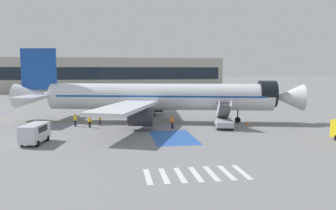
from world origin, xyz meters
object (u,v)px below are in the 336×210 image
boarding_stairs_forward (224,120)px  traffic_cone_0 (247,123)px  fuel_tanker (102,97)px  service_van_0 (35,132)px  ground_crew_2 (75,119)px  airliner (156,97)px  ground_crew_1 (90,121)px  terminal_building (108,75)px  ground_crew_3 (100,119)px  ground_crew_0 (172,121)px

boarding_stairs_forward → traffic_cone_0: bearing=35.5°
fuel_tanker → service_van_0: size_ratio=2.28×
service_van_0 → ground_crew_2: 10.66m
airliner → ground_crew_2: airliner is taller
ground_crew_1 → ground_crew_2: bearing=-55.2°
terminal_building → ground_crew_1: bearing=-90.6°
boarding_stairs_forward → ground_crew_2: (-19.86, 4.15, 0.03)m
fuel_tanker → ground_crew_1: (-0.51, -27.18, -0.94)m
fuel_tanker → ground_crew_3: 25.73m
ground_crew_0 → airliner: bearing=-39.5°
boarding_stairs_forward → fuel_tanker: 34.77m
airliner → ground_crew_2: (-11.43, -2.45, -2.70)m
ground_crew_2 → traffic_cone_0: size_ratio=3.03×
service_van_0 → ground_crew_0: size_ratio=2.49×
boarding_stairs_forward → terminal_building: 79.28m
boarding_stairs_forward → ground_crew_0: (-6.95, 0.29, 0.05)m
ground_crew_0 → ground_crew_1: bearing=23.5°
terminal_building → ground_crew_2: bearing=-92.2°
boarding_stairs_forward → terminal_building: bearing=115.6°
fuel_tanker → ground_crew_2: bearing=-14.7°
airliner → ground_crew_3: (-8.12, -2.16, -2.77)m
ground_crew_1 → ground_crew_3: (1.29, 1.48, 0.00)m
airliner → service_van_0: 19.30m
airliner → ground_crew_1: airliner is taller
boarding_stairs_forward → ground_crew_2: 20.29m
ground_crew_2 → terminal_building: bearing=-100.9°
boarding_stairs_forward → ground_crew_1: (-17.83, 2.96, -0.05)m
airliner → traffic_cone_0: 13.86m
fuel_tanker → ground_crew_1: size_ratio=6.18×
terminal_building → traffic_cone_0: bearing=-74.4°
airliner → ground_crew_3: 8.84m
ground_crew_0 → ground_crew_2: (-12.91, 3.86, -0.02)m
airliner → terminal_building: terminal_building is taller
ground_crew_1 → boarding_stairs_forward: bearing=145.7°
boarding_stairs_forward → terminal_building: terminal_building is taller
airliner → boarding_stairs_forward: 11.04m
traffic_cone_0 → airliner: bearing=158.5°
ground_crew_2 → terminal_building: size_ratio=0.02×
service_van_0 → ground_crew_0: 17.04m
fuel_tanker → ground_crew_3: (0.77, -25.70, -0.93)m
fuel_tanker → service_van_0: (-5.43, -36.25, -0.62)m
fuel_tanker → ground_crew_1: bearing=-10.2°
service_van_0 → terminal_building: (5.75, 83.39, 4.68)m
ground_crew_1 → ground_crew_2: 2.35m
ground_crew_3 → airliner: bearing=136.9°
fuel_tanker → service_van_0: bearing=-17.6°
ground_crew_0 → ground_crew_1: ground_crew_0 is taller
traffic_cone_0 → ground_crew_0: bearing=-172.8°
boarding_stairs_forward → ground_crew_0: boarding_stairs_forward is taller
boarding_stairs_forward → ground_crew_1: 18.07m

